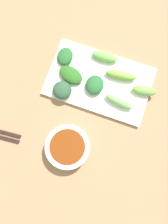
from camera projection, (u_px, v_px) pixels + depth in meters
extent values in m
cube|color=#8F6E4E|center=(89.00, 102.00, 0.68)|extent=(2.10, 2.10, 0.02)
cylinder|color=silver|center=(68.00, 147.00, 0.63)|extent=(0.12, 0.12, 0.04)
cylinder|color=#6F2C0A|center=(68.00, 147.00, 0.62)|extent=(0.10, 0.10, 0.03)
cube|color=white|center=(99.00, 82.00, 0.68)|extent=(0.19, 0.30, 0.01)
ellipsoid|color=#72A53F|center=(121.00, 75.00, 0.66)|extent=(0.04, 0.10, 0.03)
ellipsoid|color=#265D1D|center=(71.00, 75.00, 0.66)|extent=(0.07, 0.09, 0.02)
ellipsoid|color=#225B2B|center=(94.00, 85.00, 0.66)|extent=(0.06, 0.06, 0.03)
ellipsoid|color=#225928|center=(65.00, 56.00, 0.68)|extent=(0.06, 0.05, 0.02)
ellipsoid|color=#284B30|center=(62.00, 91.00, 0.65)|extent=(0.06, 0.06, 0.03)
ellipsoid|color=#68A645|center=(144.00, 90.00, 0.65)|extent=(0.04, 0.07, 0.02)
ellipsoid|color=#6DAE5A|center=(119.00, 102.00, 0.65)|extent=(0.03, 0.09, 0.02)
ellipsoid|color=#66B349|center=(106.00, 57.00, 0.67)|extent=(0.03, 0.08, 0.02)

